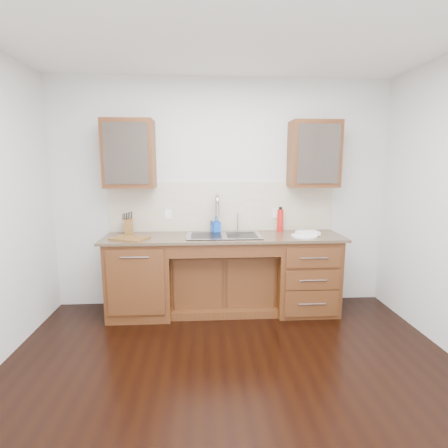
{
  "coord_description": "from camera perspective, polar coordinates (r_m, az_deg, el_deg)",
  "views": [
    {
      "loc": [
        -0.24,
        -2.45,
        1.71
      ],
      "look_at": [
        0.0,
        1.4,
        1.05
      ],
      "focal_mm": 28.0,
      "sensor_mm": 36.0,
      "label": 1
    }
  ],
  "objects": [
    {
      "name": "faucet",
      "position": [
        4.14,
        -1.17,
        1.37
      ],
      "size": [
        0.04,
        0.04,
        0.4
      ],
      "primitive_type": "cylinder",
      "color": "#999993",
      "rests_on": "countertop"
    },
    {
      "name": "ground",
      "position": [
        3.03,
        1.82,
        -25.86
      ],
      "size": [
        4.0,
        3.5,
        0.1
      ],
      "primitive_type": "cube",
      "color": "black"
    },
    {
      "name": "upper_cabinet_left",
      "position": [
        4.11,
        -15.21,
        10.98
      ],
      "size": [
        0.55,
        0.34,
        0.75
      ],
      "primitive_type": "cube",
      "color": "#593014",
      "rests_on": "wall_back"
    },
    {
      "name": "base_cabinet_left",
      "position": [
        4.15,
        -13.37,
        -8.36
      ],
      "size": [
        0.7,
        0.62,
        0.88
      ],
      "primitive_type": "cube",
      "color": "#593014",
      "rests_on": "ground"
    },
    {
      "name": "cup_left_a",
      "position": [
        4.14,
        -16.8,
        10.21
      ],
      "size": [
        0.14,
        0.14,
        0.1
      ],
      "primitive_type": "imported",
      "rotation": [
        0.0,
        0.0,
        0.14
      ],
      "color": "white",
      "rests_on": "upper_cabinet_left"
    },
    {
      "name": "backsplash",
      "position": [
        4.23,
        -0.28,
        2.85
      ],
      "size": [
        2.7,
        0.02,
        0.59
      ],
      "primitive_type": "cube",
      "color": "beige",
      "rests_on": "wall_back"
    },
    {
      "name": "cup_right_b",
      "position": [
        4.25,
        15.37,
        10.22
      ],
      "size": [
        0.12,
        0.12,
        0.1
      ],
      "primitive_type": "imported",
      "rotation": [
        0.0,
        0.0,
        -0.22
      ],
      "color": "white",
      "rests_on": "upper_cabinet_right"
    },
    {
      "name": "cup_left_b",
      "position": [
        4.1,
        -14.29,
        10.27
      ],
      "size": [
        0.11,
        0.11,
        0.09
      ],
      "primitive_type": "imported",
      "rotation": [
        0.0,
        0.0,
        0.11
      ],
      "color": "silver",
      "rests_on": "upper_cabinet_left"
    },
    {
      "name": "base_cabinet_center",
      "position": [
        4.21,
        -0.11,
        -9.12
      ],
      "size": [
        1.2,
        0.44,
        0.7
      ],
      "primitive_type": "cube",
      "color": "#593014",
      "rests_on": "ground"
    },
    {
      "name": "wall_front",
      "position": [
        0.78,
        15.47,
        -18.35
      ],
      "size": [
        4.0,
        0.1,
        2.7
      ],
      "primitive_type": "cube",
      "color": "silver",
      "rests_on": "ground"
    },
    {
      "name": "sink",
      "position": [
        3.97,
        -0.01,
        -3.18
      ],
      "size": [
        0.84,
        0.46,
        0.19
      ],
      "primitive_type": "cube",
      "color": "#9E9EA5",
      "rests_on": "countertop"
    },
    {
      "name": "wall_back",
      "position": [
        4.27,
        -0.33,
        4.88
      ],
      "size": [
        4.0,
        0.1,
        2.7
      ],
      "primitive_type": "cube",
      "color": "silver",
      "rests_on": "ground"
    },
    {
      "name": "filter_tap",
      "position": [
        4.18,
        2.25,
        0.34
      ],
      "size": [
        0.02,
        0.02,
        0.24
      ],
      "primitive_type": "cylinder",
      "color": "#999993",
      "rests_on": "countertop"
    },
    {
      "name": "knife_block",
      "position": [
        4.21,
        -15.31,
        -0.4
      ],
      "size": [
        0.12,
        0.17,
        0.17
      ],
      "primitive_type": "cube",
      "rotation": [
        0.0,
        0.0,
        0.19
      ],
      "color": "#9B694E",
      "rests_on": "countertop"
    },
    {
      "name": "base_cabinet_right",
      "position": [
        4.26,
        12.94,
        -7.88
      ],
      "size": [
        0.7,
        0.62,
        0.88
      ],
      "primitive_type": "cube",
      "color": "#593014",
      "rests_on": "ground"
    },
    {
      "name": "countertop",
      "position": [
        3.97,
        -0.02,
        -2.14
      ],
      "size": [
        2.7,
        0.65,
        0.03
      ],
      "primitive_type": "cube",
      "color": "#84705B",
      "rests_on": "base_cabinet_left"
    },
    {
      "name": "dish_towel",
      "position": [
        4.07,
        13.52,
        -1.43
      ],
      "size": [
        0.25,
        0.2,
        0.04
      ],
      "primitive_type": "cube",
      "rotation": [
        0.0,
        0.0,
        0.15
      ],
      "color": "silver",
      "rests_on": "plate"
    },
    {
      "name": "cup_right_a",
      "position": [
        4.21,
        13.31,
        10.37
      ],
      "size": [
        0.17,
        0.17,
        0.1
      ],
      "primitive_type": "imported",
      "rotation": [
        0.0,
        0.0,
        -0.37
      ],
      "color": "white",
      "rests_on": "upper_cabinet_right"
    },
    {
      "name": "outlet_right",
      "position": [
        4.31,
        8.39,
        1.74
      ],
      "size": [
        0.08,
        0.01,
        0.12
      ],
      "primitive_type": "cube",
      "color": "white",
      "rests_on": "backsplash"
    },
    {
      "name": "ceiling",
      "position": [
        2.67,
        2.21,
        32.58
      ],
      "size": [
        4.0,
        3.5,
        0.1
      ],
      "primitive_type": "cube",
      "color": "white",
      "rests_on": "wall_back"
    },
    {
      "name": "outlet_left",
      "position": [
        4.24,
        -9.08,
        1.59
      ],
      "size": [
        0.08,
        0.01,
        0.12
      ],
      "primitive_type": "cube",
      "color": "white",
      "rests_on": "backsplash"
    },
    {
      "name": "soap_bottle",
      "position": [
        4.14,
        -1.32,
        -0.09
      ],
      "size": [
        0.12,
        0.12,
        0.19
      ],
      "primitive_type": "imported",
      "rotation": [
        0.0,
        0.0,
        0.44
      ],
      "color": "blue",
      "rests_on": "countertop"
    },
    {
      "name": "plate",
      "position": [
        4.02,
        12.96,
        -1.91
      ],
      "size": [
        0.38,
        0.38,
        0.02
      ],
      "primitive_type": "cylinder",
      "rotation": [
        0.0,
        0.0,
        0.38
      ],
      "color": "white",
      "rests_on": "countertop"
    },
    {
      "name": "upper_cabinet_right",
      "position": [
        4.23,
        14.45,
        10.97
      ],
      "size": [
        0.55,
        0.34,
        0.75
      ],
      "primitive_type": "cube",
      "color": "#593014",
      "rests_on": "wall_back"
    },
    {
      "name": "cutting_board",
      "position": [
        3.93,
        -15.12,
        -2.26
      ],
      "size": [
        0.45,
        0.39,
        0.02
      ],
      "primitive_type": "cube",
      "rotation": [
        0.0,
        0.0,
        -0.41
      ],
      "color": "#A47A49",
      "rests_on": "countertop"
    },
    {
      "name": "water_bottle",
      "position": [
        4.27,
        9.15,
        0.6
      ],
      "size": [
        0.08,
        0.08,
        0.27
      ],
      "primitive_type": "cylinder",
      "rotation": [
        0.0,
        0.0,
        -0.08
      ],
      "color": "red",
      "rests_on": "countertop"
    }
  ]
}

